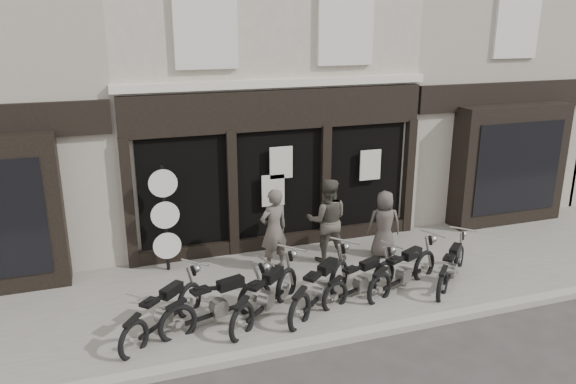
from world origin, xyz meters
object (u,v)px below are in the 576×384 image
object	(u,v)px
motorcycle_1	(219,306)
man_left	(274,230)
man_right	(384,224)
motorcycle_6	(451,269)
motorcycle_0	(164,315)
man_centre	(327,220)
motorcycle_4	(361,283)
motorcycle_5	(404,274)
motorcycle_3	(321,290)
advert_sign_post	(166,223)
motorcycle_2	(266,299)

from	to	relation	value
motorcycle_1	man_left	size ratio (longest dim) A/B	1.22
man_right	motorcycle_1	bearing A→B (deg)	38.05
motorcycle_6	man_left	world-z (taller)	man_left
motorcycle_0	man_right	bearing A→B (deg)	-26.43
man_left	man_centre	world-z (taller)	man_centre
man_centre	man_right	size ratio (longest dim) A/B	1.24
man_left	motorcycle_4	bearing A→B (deg)	110.89
motorcycle_1	man_right	xyz separation A→B (m)	(4.26, 1.72, 0.46)
motorcycle_0	motorcycle_6	bearing A→B (deg)	-44.38
motorcycle_5	man_right	distance (m)	1.70
motorcycle_0	man_left	xyz separation A→B (m)	(2.62, 1.82, 0.62)
motorcycle_6	man_centre	bearing A→B (deg)	94.69
motorcycle_3	motorcycle_4	xyz separation A→B (m)	(0.92, 0.14, -0.06)
motorcycle_0	motorcycle_5	world-z (taller)	motorcycle_5
motorcycle_3	man_right	world-z (taller)	man_right
motorcycle_1	motorcycle_5	distance (m)	3.88
motorcycle_4	motorcycle_6	distance (m)	2.05
motorcycle_4	motorcycle_6	xyz separation A→B (m)	(2.05, -0.09, 0.01)
motorcycle_1	motorcycle_5	xyz separation A→B (m)	(3.88, 0.13, -0.01)
man_centre	man_left	bearing A→B (deg)	19.82
motorcycle_3	motorcycle_5	distance (m)	1.90
motorcycle_1	motorcycle_6	bearing A→B (deg)	-17.07
motorcycle_4	man_left	distance (m)	2.26
motorcycle_1	advert_sign_post	bearing A→B (deg)	85.59
motorcycle_2	motorcycle_4	xyz separation A→B (m)	(2.01, 0.12, -0.05)
motorcycle_0	motorcycle_6	world-z (taller)	motorcycle_0
motorcycle_3	man_right	bearing A→B (deg)	-2.83
motorcycle_6	man_left	bearing A→B (deg)	108.51
man_centre	motorcycle_5	bearing A→B (deg)	135.99
advert_sign_post	man_right	bearing A→B (deg)	-8.44
motorcycle_6	motorcycle_3	bearing A→B (deg)	138.61
man_right	man_left	bearing A→B (deg)	12.82
motorcycle_6	man_right	distance (m)	1.90
motorcycle_2	advert_sign_post	bearing A→B (deg)	77.54
motorcycle_4	advert_sign_post	world-z (taller)	advert_sign_post
motorcycle_5	man_left	xyz separation A→B (m)	(-2.24, 1.74, 0.61)
motorcycle_4	man_left	xyz separation A→B (m)	(-1.26, 1.76, 0.65)
motorcycle_5	advert_sign_post	xyz separation A→B (m)	(-4.47, 2.42, 0.79)
motorcycle_1	motorcycle_2	xyz separation A→B (m)	(0.89, -0.02, 0.00)
motorcycle_0	motorcycle_1	size ratio (longest dim) A/B	0.79
motorcycle_0	man_centre	size ratio (longest dim) A/B	0.92
motorcycle_3	motorcycle_1	bearing A→B (deg)	138.79
motorcycle_2	man_left	size ratio (longest dim) A/B	1.03
motorcycle_2	motorcycle_5	world-z (taller)	motorcycle_2
motorcycle_6	motorcycle_1	bearing A→B (deg)	137.88
motorcycle_1	motorcycle_5	world-z (taller)	motorcycle_1
motorcycle_4	motorcycle_0	bearing A→B (deg)	159.46
motorcycle_6	motorcycle_2	bearing A→B (deg)	138.16
man_right	man_centre	bearing A→B (deg)	7.73
advert_sign_post	motorcycle_0	bearing A→B (deg)	-97.53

